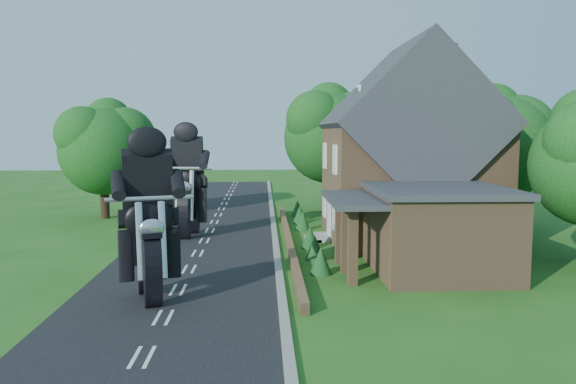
{
  "coord_description": "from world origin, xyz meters",
  "views": [
    {
      "loc": [
        3.04,
        -22.61,
        5.62
      ],
      "look_at": [
        4.2,
        3.42,
        2.8
      ],
      "focal_mm": 35.0,
      "sensor_mm": 36.0,
      "label": 1
    }
  ],
  "objects_px": {
    "house": "(408,156)",
    "motorcycle_follow": "(189,220)",
    "annex": "(434,228)",
    "motorcycle_lead": "(150,275)",
    "garden_wall": "(289,240)"
  },
  "relations": [
    {
      "from": "house",
      "to": "garden_wall",
      "type": "bearing_deg",
      "value": -170.83
    },
    {
      "from": "motorcycle_lead",
      "to": "garden_wall",
      "type": "bearing_deg",
      "value": -136.15
    },
    {
      "from": "garden_wall",
      "to": "motorcycle_lead",
      "type": "bearing_deg",
      "value": -118.57
    },
    {
      "from": "motorcycle_follow",
      "to": "house",
      "type": "bearing_deg",
      "value": -178.9
    },
    {
      "from": "house",
      "to": "motorcycle_follow",
      "type": "xyz_separation_m",
      "value": [
        -11.46,
        1.28,
        -3.43
      ]
    },
    {
      "from": "garden_wall",
      "to": "house",
      "type": "relative_size",
      "value": 2.15
    },
    {
      "from": "annex",
      "to": "motorcycle_lead",
      "type": "bearing_deg",
      "value": -162.04
    },
    {
      "from": "motorcycle_lead",
      "to": "motorcycle_follow",
      "type": "xyz_separation_m",
      "value": [
        -0.24,
        11.52,
        0.05
      ]
    },
    {
      "from": "garden_wall",
      "to": "annex",
      "type": "distance_m",
      "value": 8.19
    },
    {
      "from": "garden_wall",
      "to": "house",
      "type": "bearing_deg",
      "value": 9.17
    },
    {
      "from": "garden_wall",
      "to": "motorcycle_follow",
      "type": "height_order",
      "value": "motorcycle_follow"
    },
    {
      "from": "annex",
      "to": "motorcycle_lead",
      "type": "height_order",
      "value": "annex"
    },
    {
      "from": "motorcycle_follow",
      "to": "garden_wall",
      "type": "bearing_deg",
      "value": 164.04
    },
    {
      "from": "garden_wall",
      "to": "house",
      "type": "height_order",
      "value": "house"
    },
    {
      "from": "house",
      "to": "motorcycle_follow",
      "type": "bearing_deg",
      "value": 173.6
    }
  ]
}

